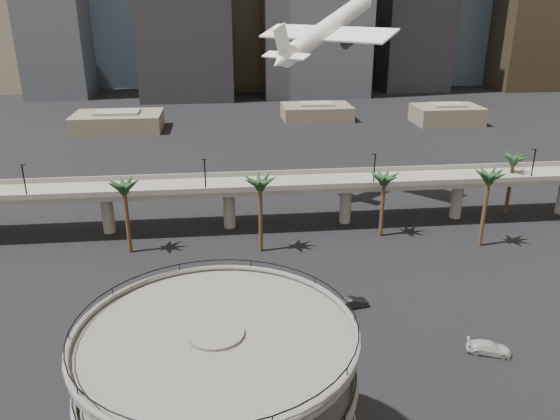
{
  "coord_description": "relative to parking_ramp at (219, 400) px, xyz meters",
  "views": [
    {
      "loc": [
        -12.02,
        -39.86,
        40.15
      ],
      "look_at": [
        -4.51,
        28.0,
        13.58
      ],
      "focal_mm": 35.0,
      "sensor_mm": 36.0,
      "label": 1
    }
  ],
  "objects": [
    {
      "name": "parking_ramp",
      "position": [
        0.0,
        0.0,
        0.0
      ],
      "size": [
        22.2,
        22.2,
        17.35
      ],
      "color": "#514E4C",
      "rests_on": "ground"
    },
    {
      "name": "car_a",
      "position": [
        4.23,
        25.76,
        -9.15
      ],
      "size": [
        4.02,
        1.67,
        1.36
      ],
      "primitive_type": "imported",
      "rotation": [
        0.0,
        0.0,
        1.56
      ],
      "color": "#A11917",
      "rests_on": "ground"
    },
    {
      "name": "low_buildings",
      "position": [
        19.89,
        146.3,
        -6.97
      ],
      "size": [
        135.0,
        27.5,
        6.8
      ],
      "color": "#68604D",
      "rests_on": "ground"
    },
    {
      "name": "palm_trees",
      "position": [
        24.58,
        51.18,
        1.46
      ],
      "size": [
        76.4,
        18.4,
        14.0
      ],
      "color": "#49331F",
      "rests_on": "ground"
    },
    {
      "name": "airborne_jet",
      "position": [
        22.94,
        77.3,
        24.47
      ],
      "size": [
        27.29,
        26.56,
        15.28
      ],
      "rotation": [
        0.0,
        -0.35,
        0.75
      ],
      "color": "silver",
      "rests_on": "ground"
    },
    {
      "name": "car_c",
      "position": [
        32.16,
        16.34,
        -9.09
      ],
      "size": [
        5.57,
        3.75,
        1.5
      ],
      "primitive_type": "imported",
      "rotation": [
        0.0,
        0.0,
        1.22
      ],
      "color": "beige",
      "rests_on": "ground"
    },
    {
      "name": "car_b",
      "position": [
        18.23,
        28.43,
        -9.1
      ],
      "size": [
        4.66,
        2.34,
        1.47
      ],
      "primitive_type": "imported",
      "rotation": [
        0.0,
        0.0,
        1.76
      ],
      "color": "black",
      "rests_on": "ground"
    },
    {
      "name": "overpass",
      "position": [
        13.0,
        59.0,
        -2.5
      ],
      "size": [
        130.0,
        9.3,
        14.7
      ],
      "color": "slate",
      "rests_on": "ground"
    }
  ]
}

